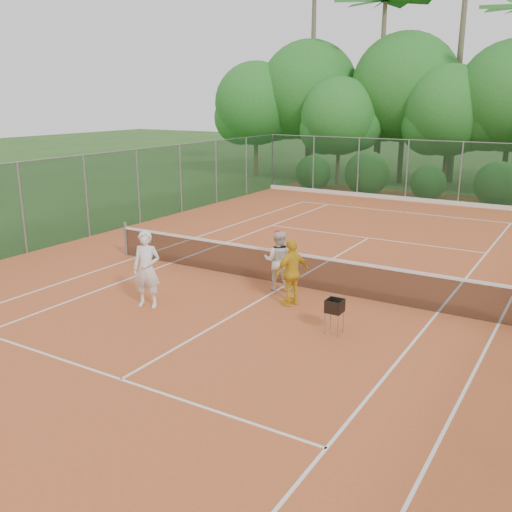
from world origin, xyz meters
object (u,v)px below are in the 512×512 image
Objects in this scene: player_white at (147,269)px; player_center_grp at (278,260)px; player_yellow at (292,273)px; ball_hopper at (335,307)px.

player_white reaches higher than player_center_grp.
player_yellow is 1.97m from ball_hopper.
player_center_grp is 2.13× the size of ball_hopper.
player_white is 2.46× the size of ball_hopper.
player_center_grp is at bearing 166.24° from ball_hopper.
player_center_grp is 0.99× the size of player_yellow.
player_white is 3.55m from player_yellow.
player_white is 1.15× the size of player_center_grp.
player_yellow is (2.99, 1.92, -0.12)m from player_white.
player_center_grp is at bearing 34.34° from player_white.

